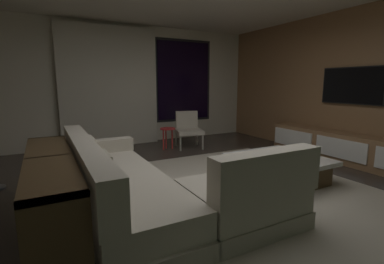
% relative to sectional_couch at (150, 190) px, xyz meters
% --- Properties ---
extents(floor, '(9.20, 9.20, 0.00)m').
position_rel_sectional_couch_xyz_m(floor, '(0.96, 0.15, -0.29)').
color(floor, '#332B26').
extents(back_wall_with_window, '(6.60, 0.30, 2.70)m').
position_rel_sectional_couch_xyz_m(back_wall_with_window, '(0.90, 3.77, 1.05)').
color(back_wall_with_window, beige).
rests_on(back_wall_with_window, floor).
extents(media_wall, '(0.12, 7.80, 2.70)m').
position_rel_sectional_couch_xyz_m(media_wall, '(4.02, 0.15, 1.06)').
color(media_wall, '#8E6642').
rests_on(media_wall, floor).
extents(area_rug, '(3.20, 3.80, 0.01)m').
position_rel_sectional_couch_xyz_m(area_rug, '(1.31, 0.05, -0.28)').
color(area_rug, '#ADA391').
rests_on(area_rug, floor).
extents(sectional_couch, '(1.98, 2.50, 0.82)m').
position_rel_sectional_couch_xyz_m(sectional_couch, '(0.00, 0.00, 0.00)').
color(sectional_couch, '#A49C8C').
rests_on(sectional_couch, floor).
extents(coffee_table, '(1.16, 1.16, 0.36)m').
position_rel_sectional_couch_xyz_m(coffee_table, '(1.97, 0.14, -0.10)').
color(coffee_table, '#4C3721').
rests_on(coffee_table, floor).
extents(book_stack_on_coffee_table, '(0.24, 0.18, 0.05)m').
position_rel_sectional_couch_xyz_m(book_stack_on_coffee_table, '(2.07, 0.05, 0.10)').
color(book_stack_on_coffee_table, '#BFC873').
rests_on(book_stack_on_coffee_table, coffee_table).
extents(accent_chair_near_window, '(0.66, 0.68, 0.78)m').
position_rel_sectional_couch_xyz_m(accent_chair_near_window, '(1.86, 2.72, 0.14)').
color(accent_chair_near_window, '#B2ADA0').
rests_on(accent_chair_near_window, floor).
extents(side_stool, '(0.32, 0.32, 0.46)m').
position_rel_sectional_couch_xyz_m(side_stool, '(1.36, 2.71, 0.08)').
color(side_stool, red).
rests_on(side_stool, floor).
extents(media_console, '(0.46, 3.10, 0.52)m').
position_rel_sectional_couch_xyz_m(media_console, '(3.74, 0.20, -0.04)').
color(media_console, '#8E6642').
rests_on(media_console, floor).
extents(mounted_tv, '(0.05, 1.13, 0.65)m').
position_rel_sectional_couch_xyz_m(mounted_tv, '(3.92, 0.40, 1.06)').
color(mounted_tv, black).
extents(console_table_behind_couch, '(0.40, 2.10, 0.74)m').
position_rel_sectional_couch_xyz_m(console_table_behind_couch, '(-0.91, 0.13, 0.13)').
color(console_table_behind_couch, '#4C3721').
rests_on(console_table_behind_couch, floor).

